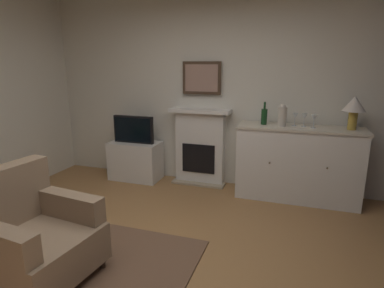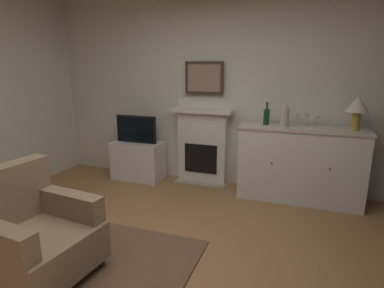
% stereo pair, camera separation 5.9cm
% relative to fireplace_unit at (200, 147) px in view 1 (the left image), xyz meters
% --- Properties ---
extents(ground_plane, '(5.27, 4.66, 0.10)m').
position_rel_fireplace_unit_xyz_m(ground_plane, '(0.26, -2.17, -0.60)').
color(ground_plane, '#9E7042').
rests_on(ground_plane, ground).
extents(wall_rear, '(5.27, 0.06, 2.76)m').
position_rel_fireplace_unit_xyz_m(wall_rear, '(0.26, 0.13, 0.83)').
color(wall_rear, silver).
rests_on(wall_rear, ground_plane).
extents(area_rug, '(1.93, 1.92, 0.02)m').
position_rel_fireplace_unit_xyz_m(area_rug, '(-0.40, -2.52, -0.54)').
color(area_rug, brown).
rests_on(area_rug, ground_plane).
extents(fireplace_unit, '(0.87, 0.30, 1.10)m').
position_rel_fireplace_unit_xyz_m(fireplace_unit, '(0.00, 0.00, 0.00)').
color(fireplace_unit, white).
rests_on(fireplace_unit, ground_plane).
extents(framed_picture, '(0.55, 0.04, 0.45)m').
position_rel_fireplace_unit_xyz_m(framed_picture, '(0.00, 0.05, 0.97)').
color(framed_picture, '#473323').
extents(sideboard_cabinet, '(1.53, 0.49, 0.96)m').
position_rel_fireplace_unit_xyz_m(sideboard_cabinet, '(1.35, -0.18, -0.07)').
color(sideboard_cabinet, white).
rests_on(sideboard_cabinet, ground_plane).
extents(table_lamp, '(0.26, 0.26, 0.40)m').
position_rel_fireplace_unit_xyz_m(table_lamp, '(1.92, -0.18, 0.69)').
color(table_lamp, '#B79338').
rests_on(table_lamp, sideboard_cabinet).
extents(wine_bottle, '(0.08, 0.08, 0.29)m').
position_rel_fireplace_unit_xyz_m(wine_bottle, '(0.90, -0.16, 0.52)').
color(wine_bottle, '#193F1E').
rests_on(wine_bottle, sideboard_cabinet).
extents(wine_glass_left, '(0.07, 0.07, 0.16)m').
position_rel_fireplace_unit_xyz_m(wine_glass_left, '(1.28, -0.14, 0.53)').
color(wine_glass_left, silver).
rests_on(wine_glass_left, sideboard_cabinet).
extents(wine_glass_center, '(0.07, 0.07, 0.16)m').
position_rel_fireplace_unit_xyz_m(wine_glass_center, '(1.39, -0.16, 0.53)').
color(wine_glass_center, silver).
rests_on(wine_glass_center, sideboard_cabinet).
extents(wine_glass_right, '(0.07, 0.07, 0.16)m').
position_rel_fireplace_unit_xyz_m(wine_glass_right, '(1.50, -0.22, 0.53)').
color(wine_glass_right, silver).
rests_on(wine_glass_right, sideboard_cabinet).
extents(vase_decorative, '(0.11, 0.11, 0.28)m').
position_rel_fireplace_unit_xyz_m(vase_decorative, '(1.13, -0.23, 0.55)').
color(vase_decorative, beige).
rests_on(vase_decorative, sideboard_cabinet).
extents(tv_cabinet, '(0.75, 0.42, 0.57)m').
position_rel_fireplace_unit_xyz_m(tv_cabinet, '(-0.97, -0.16, -0.26)').
color(tv_cabinet, white).
rests_on(tv_cabinet, ground_plane).
extents(tv_set, '(0.62, 0.07, 0.40)m').
position_rel_fireplace_unit_xyz_m(tv_set, '(-0.98, -0.19, 0.23)').
color(tv_set, black).
rests_on(tv_set, tv_cabinet).
extents(armchair, '(0.89, 0.85, 0.92)m').
position_rel_fireplace_unit_xyz_m(armchair, '(-0.64, -2.51, -0.17)').
color(armchair, '#8C7259').
rests_on(armchair, ground_plane).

